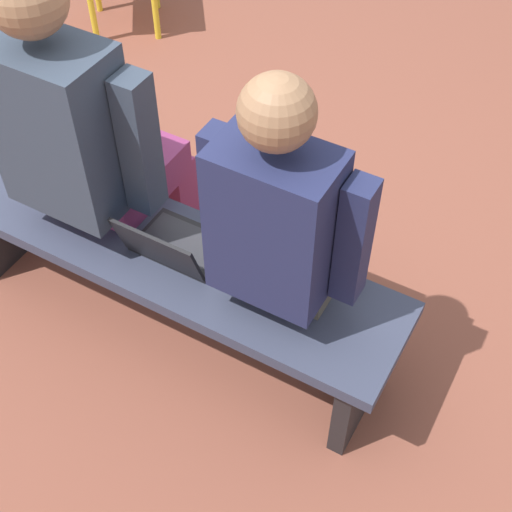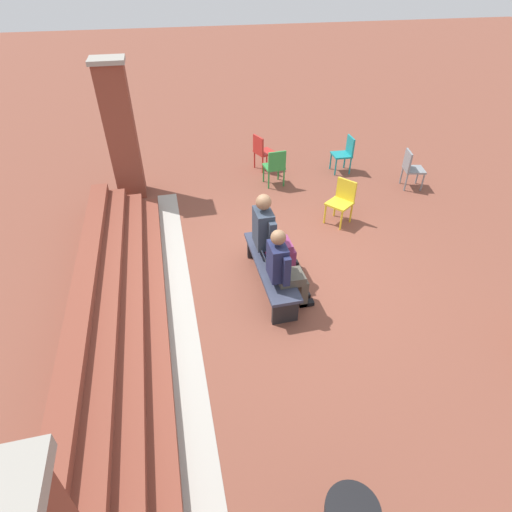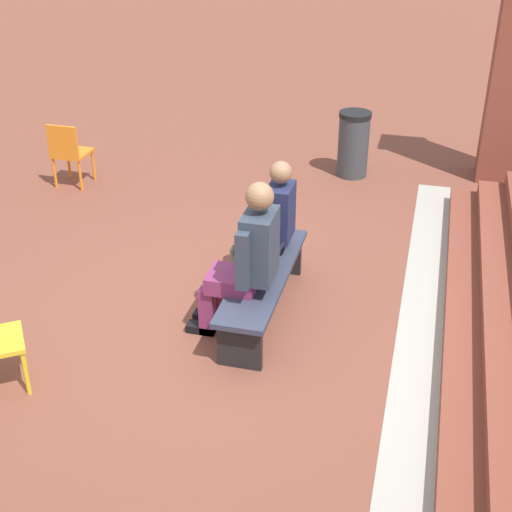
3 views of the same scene
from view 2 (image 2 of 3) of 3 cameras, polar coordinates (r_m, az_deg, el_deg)
ground_plane at (r=6.55m, az=2.94°, el=-2.57°), size 60.00×60.00×0.00m
concrete_strip at (r=6.18m, az=-10.85°, el=-6.10°), size 6.86×0.40×0.01m
brick_steps at (r=6.13m, az=-19.96°, el=-5.73°), size 6.06×1.20×0.60m
brick_pillar_right_of_steps at (r=8.76m, az=-18.70°, el=16.47°), size 0.64×0.64×2.72m
bench at (r=6.10m, az=2.08°, el=-1.70°), size 1.80×0.44×0.45m
person_student at (r=5.54m, az=4.07°, el=-1.60°), size 0.53×0.67×1.33m
person_adult at (r=6.12m, az=2.07°, el=3.15°), size 0.60×0.76×1.45m
laptop at (r=5.95m, az=2.16°, el=-0.99°), size 0.32×0.29×0.21m
plastic_chair_mid_courtyard at (r=9.57m, az=21.29°, el=11.76°), size 0.51×0.51×0.84m
plastic_chair_by_pillar at (r=7.81m, az=12.19°, el=7.93°), size 0.59×0.59×0.84m
plastic_chair_near_bench_right at (r=9.94m, az=12.58°, el=14.28°), size 0.44×0.44×0.84m
plastic_chair_foreground at (r=9.03m, az=2.75°, el=12.79°), size 0.45×0.45×0.84m
plastic_chair_far_right at (r=9.82m, az=0.89°, el=14.86°), size 0.54×0.54×0.84m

